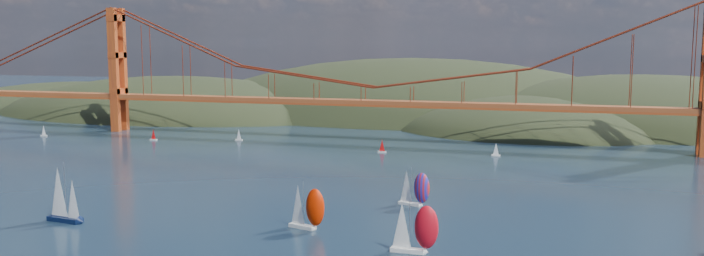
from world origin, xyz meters
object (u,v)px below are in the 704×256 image
(racer_0, at_px, (306,207))
(racer_rwb, at_px, (414,188))
(sloop_navy, at_px, (63,195))
(racer_1, at_px, (413,227))

(racer_0, distance_m, racer_rwb, 32.69)
(sloop_navy, relative_size, racer_1, 1.28)
(sloop_navy, distance_m, racer_1, 79.39)
(racer_0, xyz_separation_m, racer_1, (25.45, -9.82, 0.13))
(sloop_navy, xyz_separation_m, racer_rwb, (71.51, 37.69, -1.48))
(racer_1, relative_size, racer_rwb, 1.11)
(sloop_navy, bearing_deg, racer_rwb, 34.62)
(sloop_navy, xyz_separation_m, racer_1, (79.38, 0.32, -0.99))
(racer_0, xyz_separation_m, racer_rwb, (17.58, 27.56, -0.36))
(racer_1, height_order, racer_rwb, racer_1)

